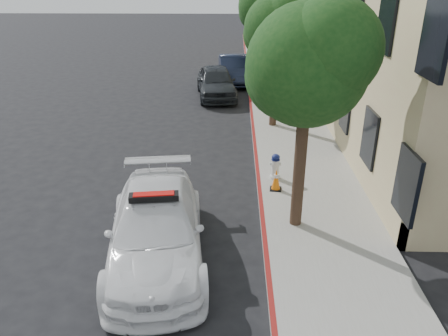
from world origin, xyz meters
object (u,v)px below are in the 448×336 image
parked_car_far (234,69)px  traffic_cone (276,180)px  police_car (156,228)px  fire_hydrant (275,167)px  parked_car_mid (216,82)px

parked_car_far → traffic_cone: (1.35, -14.41, -0.30)m
police_car → fire_hydrant: 5.08m
parked_car_far → fire_hydrant: size_ratio=5.71×
police_car → parked_car_mid: police_car is taller
parked_car_far → fire_hydrant: parked_car_far is taller
traffic_cone → parked_car_far: bearing=95.4°
fire_hydrant → traffic_cone: bearing=-86.5°
police_car → parked_car_mid: size_ratio=1.17×
police_car → fire_hydrant: bearing=45.0°
parked_car_far → police_car: bearing=-100.4°
police_car → fire_hydrant: police_car is taller
police_car → traffic_cone: police_car is taller
parked_car_mid → parked_car_far: (0.92, 3.35, -0.03)m
police_car → traffic_cone: size_ratio=8.47×
parked_car_mid → traffic_cone: 11.30m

